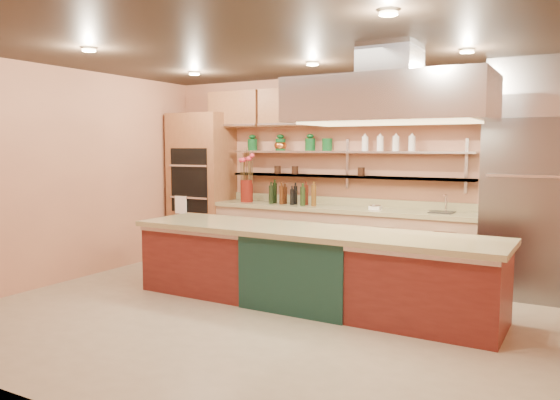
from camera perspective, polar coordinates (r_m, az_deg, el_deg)
The scene contains 20 objects.
floor at distance 5.96m, azimuth -1.89°, elevation -11.86°, with size 6.00×5.00×0.02m, color tan.
ceiling at distance 5.77m, azimuth -1.98°, elevation 15.81°, with size 6.00×5.00×0.02m, color black.
wall_back at distance 7.94m, azimuth 7.46°, elevation 2.84°, with size 6.00×0.04×2.80m, color tan.
wall_front at distance 3.79m, azimuth -21.89°, elevation -0.52°, with size 6.00×0.04×2.80m, color tan.
wall_left at distance 7.69m, azimuth -21.46°, elevation 2.41°, with size 0.04×5.00×2.80m, color tan.
oven_stack at distance 8.89m, azimuth -8.18°, elevation 1.51°, with size 0.95×0.64×2.30m, color #965B36.
refrigerator at distance 7.06m, azimuth 24.28°, elevation -0.80°, with size 0.95×0.72×2.10m, color slate.
back_counter at distance 7.78m, azimuth 6.21°, elevation -4.13°, with size 3.84×0.64×0.93m, color tan.
wall_shelf_lower at distance 7.84m, azimuth 6.77°, elevation 2.45°, with size 3.60×0.26×0.03m, color silver.
wall_shelf_upper at distance 7.83m, azimuth 6.80°, elevation 5.01°, with size 3.60×0.26×0.03m, color silver.
upper_cabinets at distance 7.78m, azimuth 7.05°, elevation 9.79°, with size 4.60×0.36×0.55m, color #965B36.
range_hood at distance 5.68m, azimuth 11.36°, elevation 10.27°, with size 2.00×1.00×0.45m, color silver.
ceiling_downlights at distance 5.94m, azimuth -0.94°, elevation 15.23°, with size 4.00×2.80×0.02m, color #FFE5A5.
island at distance 6.15m, azimuth 2.97°, elevation -7.02°, with size 4.15×0.90×0.87m, color maroon.
flower_vase at distance 8.36m, azimuth -3.50°, elevation 0.95°, with size 0.19×0.19×0.34m, color #60150E.
oil_bottle_cluster at distance 7.96m, azimuth 1.43°, elevation 0.46°, with size 0.82×0.23×0.26m, color black.
kitchen_scale at distance 7.47m, azimuth 9.93°, elevation -0.66°, with size 0.15×0.11×0.09m, color white.
bar_faucet at distance 7.31m, azimuth 16.96°, elevation -0.37°, with size 0.03×0.03×0.23m, color white.
copper_kettle at distance 8.28m, azimuth 0.05°, elevation 5.71°, with size 0.19×0.19×0.15m, color orange.
green_canister at distance 7.93m, azimuth 4.96°, elevation 5.78°, with size 0.15×0.15×0.18m, color #0E431B.
Camera 1 is at (2.94, -4.86, 1.78)m, focal length 35.00 mm.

